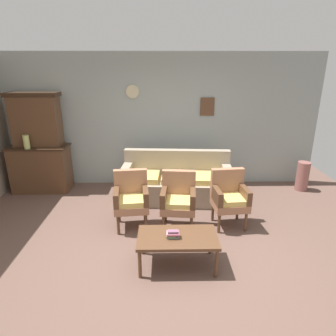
{
  "coord_description": "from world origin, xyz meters",
  "views": [
    {
      "loc": [
        -0.0,
        -3.39,
        2.42
      ],
      "look_at": [
        0.07,
        1.12,
        0.85
      ],
      "focal_mm": 31.29,
      "sensor_mm": 36.0,
      "label": 1
    }
  ],
  "objects_px": {
    "coffee_table": "(178,239)",
    "vase_on_cabinet": "(27,142)",
    "floor_vase_by_wall": "(303,176)",
    "side_cabinet": "(41,168)",
    "armchair_near_couch_end": "(229,196)",
    "book_stack_on_table": "(173,234)",
    "armchair_near_cabinet": "(179,198)",
    "floral_couch": "(177,183)",
    "armchair_row_middle": "(131,197)"
  },
  "relations": [
    {
      "from": "floral_couch",
      "to": "book_stack_on_table",
      "type": "xyz_separation_m",
      "value": [
        -0.14,
        -2.03,
        0.14
      ]
    },
    {
      "from": "side_cabinet",
      "to": "vase_on_cabinet",
      "type": "height_order",
      "value": "vase_on_cabinet"
    },
    {
      "from": "vase_on_cabinet",
      "to": "armchair_near_couch_end",
      "type": "bearing_deg",
      "value": -19.55
    },
    {
      "from": "vase_on_cabinet",
      "to": "floor_vase_by_wall",
      "type": "height_order",
      "value": "vase_on_cabinet"
    },
    {
      "from": "vase_on_cabinet",
      "to": "coffee_table",
      "type": "relative_size",
      "value": 0.26
    },
    {
      "from": "coffee_table",
      "to": "armchair_near_couch_end",
      "type": "bearing_deg",
      "value": 49.58
    },
    {
      "from": "coffee_table",
      "to": "floor_vase_by_wall",
      "type": "bearing_deg",
      "value": 41.68
    },
    {
      "from": "side_cabinet",
      "to": "coffee_table",
      "type": "bearing_deg",
      "value": -43.14
    },
    {
      "from": "vase_on_cabinet",
      "to": "armchair_near_couch_end",
      "type": "distance_m",
      "value": 3.9
    },
    {
      "from": "armchair_row_middle",
      "to": "coffee_table",
      "type": "xyz_separation_m",
      "value": [
        0.67,
        -0.99,
        -0.12
      ]
    },
    {
      "from": "side_cabinet",
      "to": "floral_couch",
      "type": "height_order",
      "value": "side_cabinet"
    },
    {
      "from": "floral_couch",
      "to": "book_stack_on_table",
      "type": "height_order",
      "value": "floral_couch"
    },
    {
      "from": "armchair_near_cabinet",
      "to": "vase_on_cabinet",
      "type": "bearing_deg",
      "value": 154.33
    },
    {
      "from": "floral_couch",
      "to": "armchair_near_cabinet",
      "type": "xyz_separation_m",
      "value": [
        -0.02,
        -1.06,
        0.17
      ]
    },
    {
      "from": "armchair_near_cabinet",
      "to": "floor_vase_by_wall",
      "type": "bearing_deg",
      "value": 28.85
    },
    {
      "from": "side_cabinet",
      "to": "armchair_near_couch_end",
      "type": "height_order",
      "value": "side_cabinet"
    },
    {
      "from": "armchair_row_middle",
      "to": "armchair_near_cabinet",
      "type": "height_order",
      "value": "same"
    },
    {
      "from": "armchair_row_middle",
      "to": "floor_vase_by_wall",
      "type": "bearing_deg",
      "value": 22.54
    },
    {
      "from": "armchair_row_middle",
      "to": "coffee_table",
      "type": "relative_size",
      "value": 0.9
    },
    {
      "from": "side_cabinet",
      "to": "floor_vase_by_wall",
      "type": "height_order",
      "value": "side_cabinet"
    },
    {
      "from": "side_cabinet",
      "to": "vase_on_cabinet",
      "type": "xyz_separation_m",
      "value": [
        -0.13,
        -0.18,
        0.6
      ]
    },
    {
      "from": "armchair_near_cabinet",
      "to": "book_stack_on_table",
      "type": "relative_size",
      "value": 5.69
    },
    {
      "from": "armchair_near_cabinet",
      "to": "book_stack_on_table",
      "type": "distance_m",
      "value": 0.98
    },
    {
      "from": "armchair_row_middle",
      "to": "coffee_table",
      "type": "distance_m",
      "value": 1.21
    },
    {
      "from": "armchair_near_couch_end",
      "to": "floor_vase_by_wall",
      "type": "distance_m",
      "value": 2.29
    },
    {
      "from": "side_cabinet",
      "to": "armchair_row_middle",
      "type": "bearing_deg",
      "value": -37.03
    },
    {
      "from": "armchair_row_middle",
      "to": "armchair_near_cabinet",
      "type": "bearing_deg",
      "value": -4.17
    },
    {
      "from": "armchair_near_cabinet",
      "to": "armchair_near_couch_end",
      "type": "xyz_separation_m",
      "value": [
        0.8,
        0.07,
        0.0
      ]
    },
    {
      "from": "side_cabinet",
      "to": "coffee_table",
      "type": "relative_size",
      "value": 1.16
    },
    {
      "from": "coffee_table",
      "to": "floor_vase_by_wall",
      "type": "relative_size",
      "value": 1.68
    },
    {
      "from": "vase_on_cabinet",
      "to": "coffee_table",
      "type": "bearing_deg",
      "value": -39.65
    },
    {
      "from": "side_cabinet",
      "to": "book_stack_on_table",
      "type": "height_order",
      "value": "side_cabinet"
    },
    {
      "from": "floral_couch",
      "to": "coffee_table",
      "type": "relative_size",
      "value": 2.09
    },
    {
      "from": "floral_couch",
      "to": "book_stack_on_table",
      "type": "relative_size",
      "value": 13.21
    },
    {
      "from": "coffee_table",
      "to": "vase_on_cabinet",
      "type": "bearing_deg",
      "value": 140.35
    },
    {
      "from": "vase_on_cabinet",
      "to": "armchair_row_middle",
      "type": "xyz_separation_m",
      "value": [
        2.1,
        -1.31,
        -0.56
      ]
    },
    {
      "from": "book_stack_on_table",
      "to": "coffee_table",
      "type": "bearing_deg",
      "value": 24.5
    },
    {
      "from": "vase_on_cabinet",
      "to": "book_stack_on_table",
      "type": "relative_size",
      "value": 1.67
    },
    {
      "from": "armchair_near_cabinet",
      "to": "armchair_near_couch_end",
      "type": "distance_m",
      "value": 0.81
    },
    {
      "from": "side_cabinet",
      "to": "armchair_near_cabinet",
      "type": "xyz_separation_m",
      "value": [
        2.71,
        -1.54,
        0.03
      ]
    },
    {
      "from": "side_cabinet",
      "to": "book_stack_on_table",
      "type": "distance_m",
      "value": 3.61
    },
    {
      "from": "armchair_row_middle",
      "to": "armchair_near_couch_end",
      "type": "distance_m",
      "value": 1.53
    },
    {
      "from": "vase_on_cabinet",
      "to": "side_cabinet",
      "type": "bearing_deg",
      "value": 55.39
    },
    {
      "from": "vase_on_cabinet",
      "to": "armchair_row_middle",
      "type": "relative_size",
      "value": 0.29
    },
    {
      "from": "floral_couch",
      "to": "armchair_row_middle",
      "type": "distance_m",
      "value": 1.27
    },
    {
      "from": "side_cabinet",
      "to": "book_stack_on_table",
      "type": "xyz_separation_m",
      "value": [
        2.59,
        -2.51,
        0.0
      ]
    },
    {
      "from": "book_stack_on_table",
      "to": "floor_vase_by_wall",
      "type": "bearing_deg",
      "value": 41.36
    },
    {
      "from": "coffee_table",
      "to": "book_stack_on_table",
      "type": "bearing_deg",
      "value": -155.5
    },
    {
      "from": "floral_couch",
      "to": "armchair_near_couch_end",
      "type": "relative_size",
      "value": 2.32
    },
    {
      "from": "floor_vase_by_wall",
      "to": "armchair_near_cabinet",
      "type": "bearing_deg",
      "value": -151.15
    }
  ]
}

